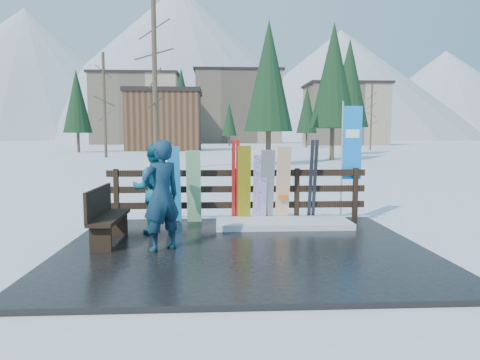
{
  "coord_description": "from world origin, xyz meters",
  "views": [
    {
      "loc": [
        -0.42,
        -7.0,
        1.9
      ],
      "look_at": [
        -0.01,
        1.0,
        1.1
      ],
      "focal_mm": 32.0,
      "sensor_mm": 36.0,
      "label": 1
    }
  ],
  "objects": [
    {
      "name": "ground",
      "position": [
        0.0,
        0.0,
        0.0
      ],
      "size": [
        700.0,
        700.0,
        0.0
      ],
      "primitive_type": "plane",
      "color": "white",
      "rests_on": "ground"
    },
    {
      "name": "resort_buildings",
      "position": [
        1.03,
        115.41,
        9.81
      ],
      "size": [
        73.0,
        87.6,
        22.6
      ],
      "color": "tan",
      "rests_on": "ground"
    },
    {
      "name": "snowboard_0",
      "position": [
        -1.34,
        1.98,
        0.9
      ],
      "size": [
        0.26,
        0.4,
        1.63
      ],
      "primitive_type": "cube",
      "rotation": [
        0.23,
        0.0,
        0.0
      ],
      "color": "#2096E5",
      "rests_on": "deck"
    },
    {
      "name": "snowboard_1",
      "position": [
        -0.94,
        1.98,
        0.86
      ],
      "size": [
        0.3,
        0.43,
        1.55
      ],
      "primitive_type": "cube",
      "rotation": [
        0.25,
        0.0,
        0.0
      ],
      "color": "white",
      "rests_on": "deck"
    },
    {
      "name": "trees",
      "position": [
        3.77,
        50.05,
        5.41
      ],
      "size": [
        41.91,
        68.74,
        12.03
      ],
      "color": "#382B1E",
      "rests_on": "ground"
    },
    {
      "name": "rental_flag",
      "position": [
        2.47,
        2.25,
        1.69
      ],
      "size": [
        0.45,
        0.04,
        2.6
      ],
      "color": "silver",
      "rests_on": "deck"
    },
    {
      "name": "snowboard_4",
      "position": [
        0.62,
        1.98,
        0.86
      ],
      "size": [
        0.29,
        0.38,
        1.56
      ],
      "primitive_type": "cube",
      "rotation": [
        0.22,
        0.0,
        0.0
      ],
      "color": "black",
      "rests_on": "deck"
    },
    {
      "name": "snowboard_2",
      "position": [
        0.13,
        1.98,
        0.9
      ],
      "size": [
        0.28,
        0.21,
        1.65
      ],
      "primitive_type": "cube",
      "rotation": [
        0.11,
        0.0,
        0.0
      ],
      "color": "#DDCA07",
      "rests_on": "deck"
    },
    {
      "name": "bench",
      "position": [
        -2.36,
        0.35,
        0.6
      ],
      "size": [
        0.41,
        1.5,
        0.97
      ],
      "color": "black",
      "rests_on": "deck"
    },
    {
      "name": "snowboard_3",
      "position": [
        0.47,
        1.98,
        0.81
      ],
      "size": [
        0.29,
        0.28,
        1.45
      ],
      "primitive_type": "cube",
      "rotation": [
        0.17,
        0.0,
        0.0
      ],
      "color": "white",
      "rests_on": "deck"
    },
    {
      "name": "ski_pair_b",
      "position": [
        1.61,
        2.05,
        0.97
      ],
      "size": [
        0.17,
        0.32,
        1.77
      ],
      "color": "black",
      "rests_on": "deck"
    },
    {
      "name": "ski_pair_a",
      "position": [
        -0.05,
        2.05,
        0.96
      ],
      "size": [
        0.16,
        0.23,
        1.77
      ],
      "color": "#A71914",
      "rests_on": "deck"
    },
    {
      "name": "fence",
      "position": [
        0.0,
        2.2,
        0.74
      ],
      "size": [
        5.6,
        0.1,
        1.15
      ],
      "color": "black",
      "rests_on": "deck"
    },
    {
      "name": "snowboard_5",
      "position": [
        0.96,
        1.98,
        0.9
      ],
      "size": [
        0.29,
        0.37,
        1.63
      ],
      "primitive_type": "cube",
      "rotation": [
        0.21,
        0.0,
        0.0
      ],
      "color": "silver",
      "rests_on": "deck"
    },
    {
      "name": "person_back",
      "position": [
        -1.63,
        1.1,
        0.93
      ],
      "size": [
        0.85,
        0.67,
        1.7
      ],
      "primitive_type": "imported",
      "rotation": [
        0.0,
        0.0,
        3.18
      ],
      "color": "#0E5A6F",
      "rests_on": "deck"
    },
    {
      "name": "mountains",
      "position": [
        -10.5,
        328.41,
        50.2
      ],
      "size": [
        520.0,
        260.0,
        120.0
      ],
      "color": "white",
      "rests_on": "ground"
    },
    {
      "name": "deck",
      "position": [
        0.0,
        0.0,
        0.04
      ],
      "size": [
        6.0,
        5.0,
        0.08
      ],
      "primitive_type": "cube",
      "color": "black",
      "rests_on": "ground"
    },
    {
      "name": "person_front",
      "position": [
        -1.33,
        -0.16,
        0.97
      ],
      "size": [
        0.78,
        0.73,
        1.78
      ],
      "primitive_type": "imported",
      "rotation": [
        0.0,
        0.0,
        3.78
      ],
      "color": "#164252",
      "rests_on": "deck"
    },
    {
      "name": "snow_patch",
      "position": [
        0.91,
        1.6,
        0.14
      ],
      "size": [
        2.74,
        1.0,
        0.12
      ],
      "primitive_type": "cube",
      "color": "white",
      "rests_on": "deck"
    }
  ]
}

